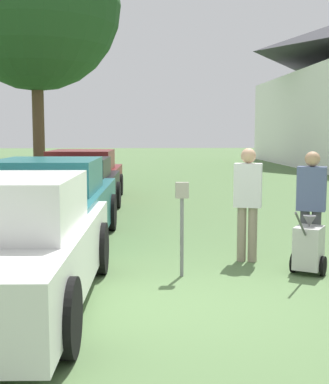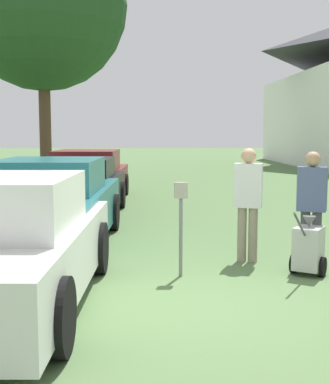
{
  "view_description": "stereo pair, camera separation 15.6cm",
  "coord_description": "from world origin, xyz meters",
  "px_view_note": "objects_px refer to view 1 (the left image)",
  "views": [
    {
      "loc": [
        -0.8,
        -6.14,
        2.02
      ],
      "look_at": [
        -0.34,
        1.98,
        1.1
      ],
      "focal_mm": 50.0,
      "sensor_mm": 36.0,
      "label": 1
    },
    {
      "loc": [
        -0.65,
        -6.14,
        2.02
      ],
      "look_at": [
        -0.34,
        1.98,
        1.1
      ],
      "focal_mm": 50.0,
      "sensor_mm": 36.0,
      "label": 2
    }
  ],
  "objects_px": {
    "parked_car_black": "(72,189)",
    "person_supervisor": "(311,201)",
    "person_worker": "(248,197)",
    "equipment_cart": "(309,247)",
    "parking_meter": "(182,211)",
    "parked_car_white": "(6,247)",
    "parked_car_maroon": "(83,178)",
    "parked_car_teal": "(50,206)"
  },
  "relations": [
    {
      "from": "parked_car_black",
      "to": "person_worker",
      "type": "xyz_separation_m",
      "value": [
        3.23,
        -4.57,
        0.35
      ]
    },
    {
      "from": "parked_car_white",
      "to": "person_worker",
      "type": "relative_size",
      "value": 2.65
    },
    {
      "from": "parked_car_maroon",
      "to": "equipment_cart",
      "type": "bearing_deg",
      "value": -61.81
    },
    {
      "from": "person_supervisor",
      "to": "person_worker",
      "type": "bearing_deg",
      "value": 6.21
    },
    {
      "from": "parked_car_white",
      "to": "parked_car_black",
      "type": "xyz_separation_m",
      "value": [
        0.0,
        6.59,
        -0.04
      ]
    },
    {
      "from": "person_worker",
      "to": "equipment_cart",
      "type": "bearing_deg",
      "value": 149.38
    },
    {
      "from": "parked_car_maroon",
      "to": "equipment_cart",
      "type": "distance_m",
      "value": 9.08
    },
    {
      "from": "person_worker",
      "to": "parked_car_white",
      "type": "bearing_deg",
      "value": 49.71
    },
    {
      "from": "parking_meter",
      "to": "parked_car_white",
      "type": "bearing_deg",
      "value": -150.2
    },
    {
      "from": "parked_car_white",
      "to": "person_worker",
      "type": "xyz_separation_m",
      "value": [
        3.23,
        2.03,
        0.31
      ]
    },
    {
      "from": "parked_car_white",
      "to": "person_supervisor",
      "type": "height_order",
      "value": "person_supervisor"
    },
    {
      "from": "parked_car_white",
      "to": "parking_meter",
      "type": "bearing_deg",
      "value": 32.25
    },
    {
      "from": "parked_car_black",
      "to": "person_supervisor",
      "type": "xyz_separation_m",
      "value": [
        4.13,
        -4.87,
        0.32
      ]
    },
    {
      "from": "parked_car_white",
      "to": "parking_meter",
      "type": "height_order",
      "value": "parked_car_white"
    },
    {
      "from": "equipment_cart",
      "to": "person_supervisor",
      "type": "bearing_deg",
      "value": 101.51
    },
    {
      "from": "parked_car_maroon",
      "to": "equipment_cart",
      "type": "relative_size",
      "value": 5.28
    },
    {
      "from": "parking_meter",
      "to": "person_supervisor",
      "type": "distance_m",
      "value": 2.06
    },
    {
      "from": "parking_meter",
      "to": "equipment_cart",
      "type": "bearing_deg",
      "value": 0.22
    },
    {
      "from": "parked_car_teal",
      "to": "equipment_cart",
      "type": "height_order",
      "value": "parked_car_teal"
    },
    {
      "from": "person_worker",
      "to": "equipment_cart",
      "type": "relative_size",
      "value": 1.77
    },
    {
      "from": "parked_car_white",
      "to": "person_worker",
      "type": "distance_m",
      "value": 3.82
    },
    {
      "from": "parked_car_teal",
      "to": "parked_car_black",
      "type": "bearing_deg",
      "value": 92.44
    },
    {
      "from": "parked_car_black",
      "to": "parking_meter",
      "type": "xyz_separation_m",
      "value": [
        2.13,
        -5.37,
        0.26
      ]
    },
    {
      "from": "parked_car_teal",
      "to": "parked_car_black",
      "type": "height_order",
      "value": "parked_car_teal"
    },
    {
      "from": "parked_car_black",
      "to": "person_worker",
      "type": "distance_m",
      "value": 5.6
    },
    {
      "from": "parked_car_black",
      "to": "person_supervisor",
      "type": "distance_m",
      "value": 6.39
    },
    {
      "from": "person_supervisor",
      "to": "parked_car_white",
      "type": "bearing_deg",
      "value": 47.36
    },
    {
      "from": "parked_car_black",
      "to": "parking_meter",
      "type": "distance_m",
      "value": 5.78
    },
    {
      "from": "parked_car_black",
      "to": "person_supervisor",
      "type": "bearing_deg",
      "value": -47.26
    },
    {
      "from": "parked_car_black",
      "to": "parked_car_maroon",
      "type": "height_order",
      "value": "parked_car_maroon"
    },
    {
      "from": "parked_car_maroon",
      "to": "equipment_cart",
      "type": "height_order",
      "value": "parked_car_maroon"
    },
    {
      "from": "person_worker",
      "to": "parking_meter",
      "type": "bearing_deg",
      "value": 53.94
    },
    {
      "from": "person_worker",
      "to": "parked_car_black",
      "type": "bearing_deg",
      "value": -37.19
    },
    {
      "from": "parked_car_black",
      "to": "equipment_cart",
      "type": "relative_size",
      "value": 4.7
    },
    {
      "from": "parked_car_maroon",
      "to": "parked_car_white",
      "type": "bearing_deg",
      "value": -87.55
    },
    {
      "from": "person_supervisor",
      "to": "equipment_cart",
      "type": "height_order",
      "value": "person_supervisor"
    },
    {
      "from": "parked_car_teal",
      "to": "parking_meter",
      "type": "bearing_deg",
      "value": -41.62
    },
    {
      "from": "parked_car_maroon",
      "to": "parked_car_black",
      "type": "bearing_deg",
      "value": -87.55
    },
    {
      "from": "person_worker",
      "to": "equipment_cart",
      "type": "xyz_separation_m",
      "value": [
        0.71,
        -0.8,
        -0.63
      ]
    },
    {
      "from": "parked_car_black",
      "to": "parking_meter",
      "type": "relative_size",
      "value": 3.53
    },
    {
      "from": "parked_car_black",
      "to": "parked_car_maroon",
      "type": "xyz_separation_m",
      "value": [
        -0.0,
        2.81,
        0.02
      ]
    },
    {
      "from": "parked_car_teal",
      "to": "person_supervisor",
      "type": "xyz_separation_m",
      "value": [
        4.13,
        -1.56,
        0.26
      ]
    }
  ]
}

